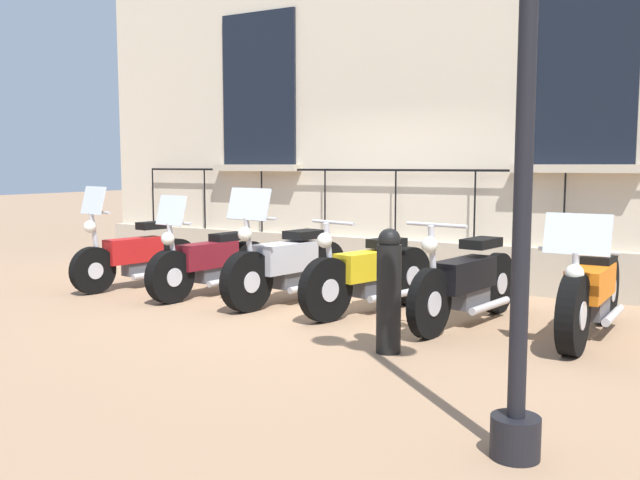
{
  "coord_description": "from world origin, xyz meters",
  "views": [
    {
      "loc": [
        7.0,
        3.86,
        1.64
      ],
      "look_at": [
        0.26,
        0.0,
        0.8
      ],
      "focal_mm": 39.01,
      "sensor_mm": 36.0,
      "label": 1
    }
  ],
  "objects_px": {
    "motorcycle_maroon": "(210,264)",
    "motorcycle_silver": "(287,266)",
    "motorcycle_yellow": "(369,275)",
    "bollard": "(389,291)",
    "motorcycle_black": "(466,283)",
    "motorcycle_orange": "(591,293)",
    "motorcycle_red": "(135,257)"
  },
  "relations": [
    {
      "from": "motorcycle_black",
      "to": "bollard",
      "type": "bearing_deg",
      "value": -10.41
    },
    {
      "from": "motorcycle_maroon",
      "to": "motorcycle_orange",
      "type": "relative_size",
      "value": 0.89
    },
    {
      "from": "motorcycle_red",
      "to": "motorcycle_black",
      "type": "relative_size",
      "value": 0.9
    },
    {
      "from": "bollard",
      "to": "motorcycle_maroon",
      "type": "bearing_deg",
      "value": -113.78
    },
    {
      "from": "motorcycle_silver",
      "to": "motorcycle_black",
      "type": "bearing_deg",
      "value": 88.65
    },
    {
      "from": "bollard",
      "to": "motorcycle_red",
      "type": "bearing_deg",
      "value": -106.97
    },
    {
      "from": "motorcycle_orange",
      "to": "bollard",
      "type": "distance_m",
      "value": 2.04
    },
    {
      "from": "motorcycle_silver",
      "to": "motorcycle_orange",
      "type": "bearing_deg",
      "value": 90.22
    },
    {
      "from": "motorcycle_yellow",
      "to": "bollard",
      "type": "distance_m",
      "value": 1.66
    },
    {
      "from": "motorcycle_orange",
      "to": "motorcycle_silver",
      "type": "bearing_deg",
      "value": -89.78
    },
    {
      "from": "motorcycle_maroon",
      "to": "motorcycle_black",
      "type": "xyz_separation_m",
      "value": [
        -0.02,
        3.31,
        0.03
      ]
    },
    {
      "from": "motorcycle_yellow",
      "to": "bollard",
      "type": "bearing_deg",
      "value": 31.6
    },
    {
      "from": "motorcycle_yellow",
      "to": "motorcycle_black",
      "type": "relative_size",
      "value": 0.93
    },
    {
      "from": "motorcycle_yellow",
      "to": "motorcycle_orange",
      "type": "distance_m",
      "value": 2.32
    },
    {
      "from": "bollard",
      "to": "motorcycle_orange",
      "type": "bearing_deg",
      "value": 134.74
    },
    {
      "from": "motorcycle_maroon",
      "to": "motorcycle_yellow",
      "type": "distance_m",
      "value": 2.19
    },
    {
      "from": "motorcycle_maroon",
      "to": "motorcycle_orange",
      "type": "bearing_deg",
      "value": 91.1
    },
    {
      "from": "motorcycle_silver",
      "to": "motorcycle_yellow",
      "type": "relative_size",
      "value": 1.02
    },
    {
      "from": "motorcycle_black",
      "to": "motorcycle_maroon",
      "type": "bearing_deg",
      "value": -89.64
    },
    {
      "from": "motorcycle_black",
      "to": "motorcycle_orange",
      "type": "relative_size",
      "value": 0.97
    },
    {
      "from": "motorcycle_maroon",
      "to": "motorcycle_orange",
      "type": "xyz_separation_m",
      "value": [
        -0.09,
        4.51,
        0.03
      ]
    },
    {
      "from": "motorcycle_red",
      "to": "motorcycle_yellow",
      "type": "relative_size",
      "value": 0.96
    },
    {
      "from": "motorcycle_yellow",
      "to": "motorcycle_red",
      "type": "bearing_deg",
      "value": -88.32
    },
    {
      "from": "motorcycle_red",
      "to": "motorcycle_orange",
      "type": "relative_size",
      "value": 0.87
    },
    {
      "from": "motorcycle_maroon",
      "to": "motorcycle_yellow",
      "type": "xyz_separation_m",
      "value": [
        -0.06,
        2.19,
        0.02
      ]
    },
    {
      "from": "motorcycle_red",
      "to": "motorcycle_black",
      "type": "height_order",
      "value": "motorcycle_red"
    },
    {
      "from": "motorcycle_maroon",
      "to": "bollard",
      "type": "bearing_deg",
      "value": 66.22
    },
    {
      "from": "motorcycle_maroon",
      "to": "motorcycle_silver",
      "type": "bearing_deg",
      "value": 93.82
    },
    {
      "from": "motorcycle_black",
      "to": "motorcycle_orange",
      "type": "xyz_separation_m",
      "value": [
        -0.07,
        1.2,
        -0.01
      ]
    },
    {
      "from": "motorcycle_red",
      "to": "motorcycle_maroon",
      "type": "relative_size",
      "value": 0.98
    },
    {
      "from": "motorcycle_red",
      "to": "motorcycle_maroon",
      "type": "xyz_separation_m",
      "value": [
        -0.04,
        1.24,
        -0.01
      ]
    },
    {
      "from": "motorcycle_silver",
      "to": "motorcycle_yellow",
      "type": "xyz_separation_m",
      "value": [
        0.01,
        1.09,
        -0.03
      ]
    }
  ]
}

